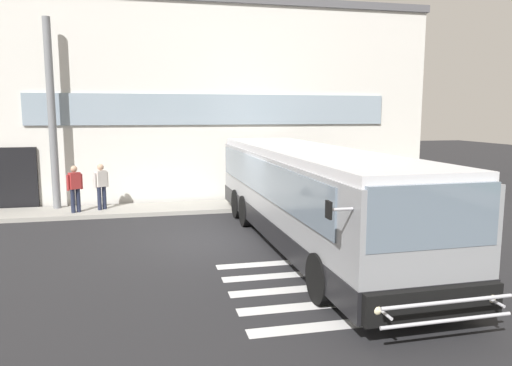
{
  "coord_description": "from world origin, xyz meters",
  "views": [
    {
      "loc": [
        -1.72,
        -13.42,
        3.65
      ],
      "look_at": [
        1.54,
        1.04,
        1.5
      ],
      "focal_mm": 33.81,
      "sensor_mm": 36.0,
      "label": 1
    }
  ],
  "objects_px": {
    "entry_support_column": "(52,115)",
    "passenger_near_column": "(75,187)",
    "passenger_by_doorway": "(101,183)",
    "bus_main_foreground": "(308,198)"
  },
  "relations": [
    {
      "from": "entry_support_column",
      "to": "passenger_near_column",
      "type": "height_order",
      "value": "entry_support_column"
    },
    {
      "from": "bus_main_foreground",
      "to": "passenger_by_doorway",
      "type": "xyz_separation_m",
      "value": [
        -6.0,
        5.78,
        -0.22
      ]
    },
    {
      "from": "entry_support_column",
      "to": "passenger_near_column",
      "type": "relative_size",
      "value": 4.11
    },
    {
      "from": "passenger_by_doorway",
      "to": "bus_main_foreground",
      "type": "bearing_deg",
      "value": -43.93
    },
    {
      "from": "passenger_near_column",
      "to": "passenger_by_doorway",
      "type": "relative_size",
      "value": 1.0
    },
    {
      "from": "entry_support_column",
      "to": "passenger_near_column",
      "type": "xyz_separation_m",
      "value": [
        0.8,
        -0.99,
        -2.51
      ]
    },
    {
      "from": "entry_support_column",
      "to": "passenger_near_column",
      "type": "distance_m",
      "value": 2.82
    },
    {
      "from": "entry_support_column",
      "to": "passenger_by_doorway",
      "type": "xyz_separation_m",
      "value": [
        1.64,
        -0.61,
        -2.48
      ]
    },
    {
      "from": "bus_main_foreground",
      "to": "passenger_by_doorway",
      "type": "relative_size",
      "value": 7.3
    },
    {
      "from": "entry_support_column",
      "to": "bus_main_foreground",
      "type": "distance_m",
      "value": 10.21
    }
  ]
}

